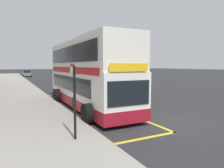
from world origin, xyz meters
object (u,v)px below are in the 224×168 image
(bus_stop_sign, at_px, (74,95))
(double_decker_bus, at_px, (86,77))
(parked_car_maroon_far, at_px, (104,80))
(parked_car_grey_distant, at_px, (27,74))

(bus_stop_sign, bearing_deg, double_decker_bus, 66.28)
(double_decker_bus, relative_size, bus_stop_sign, 4.02)
(double_decker_bus, distance_m, parked_car_maroon_far, 14.55)
(bus_stop_sign, distance_m, parked_car_maroon_far, 20.94)
(double_decker_bus, distance_m, bus_stop_sign, 6.45)
(parked_car_grey_distant, distance_m, parked_car_maroon_far, 31.02)
(double_decker_bus, distance_m, parked_car_grey_distant, 42.70)
(bus_stop_sign, height_order, parked_car_grey_distant, bus_stop_sign)
(parked_car_grey_distant, bearing_deg, parked_car_maroon_far, -75.45)
(double_decker_bus, xyz_separation_m, bus_stop_sign, (-2.59, -5.90, -0.32))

